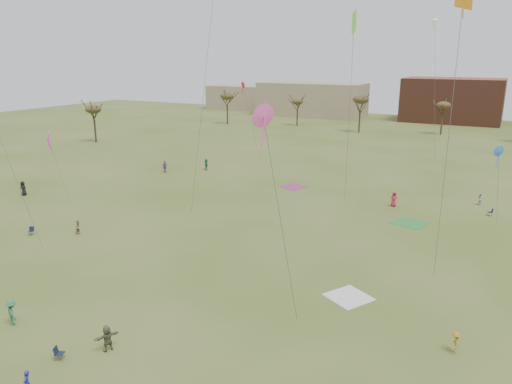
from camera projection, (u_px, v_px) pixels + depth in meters
The scene contains 22 objects.
ground at pixel (183, 299), 36.89m from camera, with size 260.00×260.00×0.00m, color #41561A.
flyer_near_center at pixel (12, 313), 33.15m from camera, with size 1.14×0.66×1.76m, color #256F47.
flyer_near_right at pixel (27, 383), 26.22m from camera, with size 0.55×0.36×1.50m, color navy.
spectator_fore_b at pixel (79, 227), 50.09m from camera, with size 0.74×0.57×1.52m, color #8E7C5A.
spectator_fore_c at pixel (107, 338), 30.21m from camera, with size 1.61×0.51×1.73m, color #656048.
flyer_mid_a at pixel (23, 188), 64.05m from camera, with size 0.94×0.61×1.93m, color black.
flyer_mid_b at pixel (455, 342), 30.02m from camera, with size 0.92×0.53×1.42m, color #B17521.
spectator_mid_d at pixel (165, 167), 76.79m from camera, with size 1.09×0.46×1.87m, color purple.
spectator_mid_e at pixel (480, 199), 59.91m from camera, with size 0.75×0.59×1.55m, color silver.
flyer_far_a at pixel (206, 164), 78.59m from camera, with size 1.66×0.53×1.80m, color #246C48.
flyer_far_b at pixel (394, 199), 59.33m from camera, with size 0.91×0.59×1.87m, color #BA1F3F.
blanket_cream at pixel (349, 297), 37.14m from camera, with size 2.96×2.96×0.03m, color white.
blanket_plum at pixel (293, 187), 68.47m from camera, with size 3.05×3.05×0.03m, color #9E3072.
blanket_olive at pixel (410, 223), 53.63m from camera, with size 3.36×3.36×0.03m, color #318636.
camp_chair_left at pixel (31, 233), 49.96m from camera, with size 0.71×0.72×0.87m.
camp_chair_center at pixel (60, 356), 29.43m from camera, with size 0.70×0.68×0.87m.
camp_chair_right at pixel (490, 214), 56.04m from camera, with size 0.65×0.62×0.87m.
kites_aloft at pixel (342, 33), 53.40m from camera, with size 71.29×58.79×26.70m.
tree_line at pixel (391, 108), 103.55m from camera, with size 117.44×49.32×8.91m.
building_tan at pixel (312, 99), 149.12m from camera, with size 32.00×14.00×10.00m, color #937F60.
building_brick at pixel (452, 100), 135.08m from camera, with size 26.00×16.00×12.00m, color brown.
building_tan_west at pixel (239, 97), 168.86m from camera, with size 20.00×12.00×8.00m, color #937F60.
Camera 1 is at (20.55, -26.79, 17.87)m, focal length 33.91 mm.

